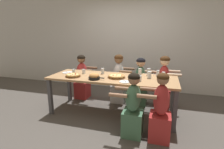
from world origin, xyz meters
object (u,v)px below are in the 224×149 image
object	(u,v)px
drinking_glass_e	(164,78)
diner_far_midright	(140,83)
drinking_glass_i	(140,79)
empty_plate_a	(68,72)
diner_near_right	(160,111)
cocktail_glass_blue	(84,72)
skillet_bowl	(94,77)
pizza_board_second	(73,75)
diner_near_midright	(133,108)
drinking_glass_a	(163,75)
drinking_glass_d	(158,74)
pizza_board_main	(116,76)
drinking_glass_c	(149,72)
drinking_glass_b	(140,72)
drinking_glass_h	(74,72)
drinking_glass_f	(103,71)
empty_plate_b	(125,82)
diner_far_left	(82,78)
diner_far_center	(119,80)
drinking_glass_g	(149,75)

from	to	relation	value
drinking_glass_e	diner_far_midright	world-z (taller)	diner_far_midright
drinking_glass_e	drinking_glass_i	size ratio (longest dim) A/B	1.11
drinking_glass_e	drinking_glass_i	bearing A→B (deg)	-162.88
empty_plate_a	diner_near_right	xyz separation A→B (m)	(2.00, -0.73, -0.30)
empty_plate_a	cocktail_glass_blue	size ratio (longest dim) A/B	1.85
skillet_bowl	diner_far_midright	world-z (taller)	diner_far_midright
pizza_board_second	drinking_glass_i	size ratio (longest dim) A/B	2.90
drinking_glass_e	diner_near_midright	world-z (taller)	diner_near_midright
drinking_glass_a	drinking_glass_d	xyz separation A→B (m)	(-0.11, 0.17, -0.01)
diner_near_right	drinking_glass_a	bearing A→B (deg)	-1.10
pizza_board_main	drinking_glass_c	world-z (taller)	drinking_glass_c
drinking_glass_b	drinking_glass_h	distance (m)	1.39
drinking_glass_i	diner_near_right	xyz separation A→B (m)	(0.39, -0.49, -0.34)
diner_far_midright	pizza_board_second	bearing A→B (deg)	-55.11
drinking_glass_f	diner_near_right	size ratio (longest dim) A/B	0.11
empty_plate_b	drinking_glass_e	xyz separation A→B (m)	(0.67, 0.25, 0.05)
drinking_glass_h	diner_near_midright	size ratio (longest dim) A/B	0.10
skillet_bowl	diner_far_left	world-z (taller)	diner_far_left
drinking_glass_f	diner_far_midright	distance (m)	0.94
empty_plate_b	diner_far_center	xyz separation A→B (m)	(-0.35, 0.94, -0.25)
pizza_board_main	pizza_board_second	size ratio (longest dim) A/B	1.13
skillet_bowl	drinking_glass_d	size ratio (longest dim) A/B	2.57
drinking_glass_f	diner_far_center	distance (m)	0.60
pizza_board_main	diner_far_left	world-z (taller)	diner_far_left
drinking_glass_h	skillet_bowl	bearing A→B (deg)	-25.10
drinking_glass_a	diner_near_right	bearing A→B (deg)	-91.10
drinking_glass_c	pizza_board_main	bearing A→B (deg)	-146.56
drinking_glass_i	skillet_bowl	bearing A→B (deg)	-172.92
skillet_bowl	drinking_glass_h	bearing A→B (deg)	154.90
drinking_glass_f	diner_near_right	xyz separation A→B (m)	(1.23, -0.86, -0.35)
pizza_board_main	drinking_glass_d	distance (m)	0.84
diner_far_midright	diner_far_left	distance (m)	1.46
skillet_bowl	diner_far_center	world-z (taller)	diner_far_center
diner_far_center	empty_plate_b	bearing A→B (deg)	20.59
drinking_glass_e	drinking_glass_f	xyz separation A→B (m)	(-1.26, 0.23, 0.00)
cocktail_glass_blue	drinking_glass_i	world-z (taller)	cocktail_glass_blue
drinking_glass_a	drinking_glass_b	distance (m)	0.50
pizza_board_main	diner_far_center	size ratio (longest dim) A/B	0.30
diner_far_midright	diner_far_left	bearing A→B (deg)	-90.00
drinking_glass_g	diner_near_right	bearing A→B (deg)	-72.48
empty_plate_b	drinking_glass_h	bearing A→B (deg)	166.28
drinking_glass_b	drinking_glass_f	world-z (taller)	drinking_glass_b
skillet_bowl	drinking_glass_a	size ratio (longest dim) A/B	2.30
cocktail_glass_blue	diner_far_left	bearing A→B (deg)	119.95
drinking_glass_i	pizza_board_second	bearing A→B (deg)	-178.22
drinking_glass_a	drinking_glass_d	world-z (taller)	drinking_glass_a
pizza_board_second	empty_plate_b	bearing A→B (deg)	-4.28
drinking_glass_i	diner_far_midright	distance (m)	0.89
drinking_glass_f	diner_far_left	size ratio (longest dim) A/B	0.11
pizza_board_main	pizza_board_second	bearing A→B (deg)	-168.98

